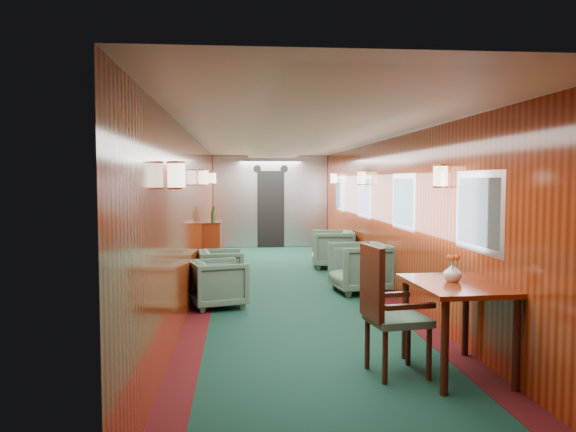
# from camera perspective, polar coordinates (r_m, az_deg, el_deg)

# --- Properties ---
(room) EXTENTS (12.00, 12.10, 2.40)m
(room) POSITION_cam_1_polar(r_m,az_deg,el_deg) (8.79, 0.39, 2.87)
(room) COLOR #0E3325
(room) RESTS_ON ground
(bulkhead) EXTENTS (2.98, 0.17, 2.39)m
(bulkhead) POSITION_cam_1_polar(r_m,az_deg,el_deg) (14.70, -1.78, 1.43)
(bulkhead) COLOR #AFB2B6
(bulkhead) RESTS_ON ground
(windows_right) EXTENTS (0.02, 8.60, 0.80)m
(windows_right) POSITION_cam_1_polar(r_m,az_deg,el_deg) (9.30, 9.42, 1.73)
(windows_right) COLOR #B6B8BD
(windows_right) RESTS_ON ground
(wall_sconces) EXTENTS (2.97, 7.97, 0.25)m
(wall_sconces) POSITION_cam_1_polar(r_m,az_deg,el_deg) (9.35, 0.06, 3.87)
(wall_sconces) COLOR #FFE2C6
(wall_sconces) RESTS_ON ground
(dining_table) EXTENTS (0.82, 1.14, 0.83)m
(dining_table) POSITION_cam_1_polar(r_m,az_deg,el_deg) (5.33, 16.77, -7.93)
(dining_table) COLOR maroon
(dining_table) RESTS_ON ground
(side_chair) EXTENTS (0.59, 0.62, 1.18)m
(side_chair) POSITION_cam_1_polar(r_m,az_deg,el_deg) (5.16, 9.94, -8.92)
(side_chair) COLOR #1A3E31
(side_chair) RESTS_ON ground
(credenza) EXTENTS (0.34, 1.08, 1.24)m
(credenza) POSITION_cam_1_polar(r_m,az_deg,el_deg) (11.00, -7.66, -2.96)
(credenza) COLOR maroon
(credenza) RESTS_ON ground
(flower_vase) EXTENTS (0.17, 0.17, 0.17)m
(flower_vase) POSITION_cam_1_polar(r_m,az_deg,el_deg) (5.35, 16.39, -5.48)
(flower_vase) COLOR white
(flower_vase) RESTS_ON dining_table
(armchair_left_near) EXTENTS (0.90, 0.88, 0.66)m
(armchair_left_near) POSITION_cam_1_polar(r_m,az_deg,el_deg) (7.86, -7.11, -6.82)
(armchair_left_near) COLOR #1A3E31
(armchair_left_near) RESTS_ON ground
(armchair_left_far) EXTENTS (0.76, 0.74, 0.64)m
(armchair_left_far) POSITION_cam_1_polar(r_m,az_deg,el_deg) (9.15, -6.79, -5.40)
(armchair_left_far) COLOR #1A3E31
(armchair_left_far) RESTS_ON ground
(armchair_right_near) EXTENTS (0.96, 0.94, 0.78)m
(armchair_right_near) POSITION_cam_1_polar(r_m,az_deg,el_deg) (8.87, 7.35, -5.23)
(armchair_right_near) COLOR #1A3E31
(armchair_right_near) RESTS_ON ground
(armchair_right_far) EXTENTS (0.90, 0.88, 0.76)m
(armchair_right_far) POSITION_cam_1_polar(r_m,az_deg,el_deg) (11.30, 4.53, -3.36)
(armchair_right_far) COLOR #1A3E31
(armchair_right_far) RESTS_ON ground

